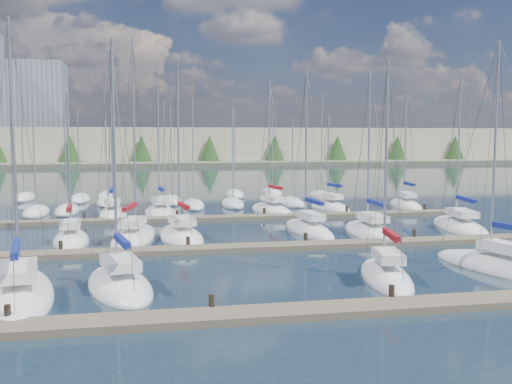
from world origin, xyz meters
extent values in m
plane|color=#1F313F|center=(0.00, 60.00, 0.00)|extent=(400.00, 400.00, 0.00)
cube|color=#6B5E4C|center=(0.00, 2.00, 0.15)|extent=(44.00, 1.80, 0.35)
cylinder|color=#2D261C|center=(-12.00, 2.90, 0.30)|extent=(0.26, 0.26, 1.10)
cylinder|color=#2D261C|center=(-4.00, 2.90, 0.30)|extent=(0.26, 0.26, 1.10)
cylinder|color=#2D261C|center=(4.00, 2.90, 0.30)|extent=(0.26, 0.26, 1.10)
cube|color=#6B5E4C|center=(0.00, 16.00, 0.15)|extent=(44.00, 1.80, 0.35)
cylinder|color=#2D261C|center=(-12.00, 16.90, 0.30)|extent=(0.26, 0.26, 1.10)
cylinder|color=#2D261C|center=(-4.00, 16.90, 0.30)|extent=(0.26, 0.26, 1.10)
cylinder|color=#2D261C|center=(4.00, 16.90, 0.30)|extent=(0.26, 0.26, 1.10)
cylinder|color=#2D261C|center=(12.00, 16.90, 0.30)|extent=(0.26, 0.26, 1.10)
cube|color=#6B5E4C|center=(0.00, 30.00, 0.15)|extent=(44.00, 1.80, 0.35)
cylinder|color=#2D261C|center=(-12.00, 30.90, 0.30)|extent=(0.26, 0.26, 1.10)
cylinder|color=#2D261C|center=(-4.00, 30.90, 0.30)|extent=(0.26, 0.26, 1.10)
cylinder|color=#2D261C|center=(4.00, 30.90, 0.30)|extent=(0.26, 0.26, 1.10)
cylinder|color=#2D261C|center=(12.00, 30.90, 0.30)|extent=(0.26, 0.26, 1.10)
cylinder|color=#2D261C|center=(20.00, 30.90, 0.30)|extent=(0.26, 0.26, 1.10)
ellipsoid|color=white|center=(-7.97, 7.78, 0.05)|extent=(4.46, 8.08, 1.60)
cube|color=black|center=(-7.97, 7.78, 0.05)|extent=(2.25, 3.90, 0.12)
cube|color=silver|center=(-7.89, 7.40, 1.35)|extent=(2.12, 2.95, 0.50)
cylinder|color=#9EA0A5|center=(-8.11, 8.37, 6.60)|extent=(0.14, 0.14, 11.00)
cylinder|color=#9EA0A5|center=(-7.76, 6.81, 2.40)|extent=(0.80, 3.15, 0.10)
cube|color=navy|center=(-7.76, 6.81, 2.52)|extent=(0.94, 2.95, 0.30)
ellipsoid|color=white|center=(18.15, 21.40, 0.05)|extent=(4.61, 9.89, 1.60)
cube|color=silver|center=(18.06, 20.94, 1.35)|extent=(2.19, 3.57, 0.50)
cylinder|color=#9EA0A5|center=(18.29, 22.15, 6.72)|extent=(0.14, 0.14, 11.24)
cylinder|color=#9EA0A5|center=(17.93, 20.19, 2.40)|extent=(0.82, 3.95, 0.10)
cube|color=navy|center=(17.93, 20.19, 2.52)|extent=(0.96, 3.67, 0.30)
ellipsoid|color=white|center=(-12.48, 7.08, 0.05)|extent=(4.85, 10.42, 1.60)
cube|color=black|center=(-12.48, 7.08, 0.05)|extent=(2.45, 5.03, 0.12)
cube|color=silver|center=(-12.39, 6.59, 1.35)|extent=(2.31, 3.76, 0.50)
cylinder|color=#9EA0A5|center=(-12.62, 7.87, 6.96)|extent=(0.14, 0.14, 11.73)
cylinder|color=#9EA0A5|center=(-12.24, 5.80, 2.40)|extent=(0.85, 4.16, 0.10)
cube|color=navy|center=(-12.24, 5.80, 2.52)|extent=(0.99, 3.87, 0.30)
ellipsoid|color=white|center=(12.60, 7.63, 0.05)|extent=(4.98, 9.79, 1.60)
cube|color=black|center=(12.60, 7.63, 0.05)|extent=(2.49, 4.73, 0.12)
cube|color=silver|center=(12.72, 7.18, 1.35)|extent=(2.25, 3.56, 0.50)
cylinder|color=#9EA0A5|center=(12.40, 8.36, 6.86)|extent=(0.14, 0.14, 11.52)
ellipsoid|color=white|center=(5.46, 34.47, 0.05)|extent=(4.05, 8.62, 1.60)
cube|color=maroon|center=(5.46, 34.47, 0.05)|extent=(2.05, 4.16, 0.12)
cube|color=silver|center=(5.53, 34.06, 1.35)|extent=(1.96, 3.11, 0.50)
cylinder|color=#9EA0A5|center=(5.36, 35.12, 7.18)|extent=(0.14, 0.14, 12.16)
cylinder|color=#9EA0A5|center=(5.63, 33.41, 2.40)|extent=(0.65, 3.45, 0.10)
cube|color=maroon|center=(5.63, 33.41, 2.52)|extent=(0.81, 3.21, 0.30)
ellipsoid|color=white|center=(-9.78, 34.31, 0.05)|extent=(2.52, 8.21, 1.60)
cube|color=black|center=(-9.78, 34.31, 0.05)|extent=(1.31, 3.94, 0.12)
cube|color=silver|center=(-9.78, 33.90, 1.35)|extent=(1.38, 2.88, 0.50)
cylinder|color=#9EA0A5|center=(-9.78, 34.97, 7.55)|extent=(0.14, 0.14, 12.89)
cylinder|color=#9EA0A5|center=(-9.78, 33.25, 2.40)|extent=(0.12, 3.44, 0.10)
cube|color=navy|center=(-9.78, 33.25, 2.52)|extent=(0.32, 3.17, 0.30)
ellipsoid|color=white|center=(5.49, 6.89, 0.05)|extent=(3.58, 7.54, 1.60)
cube|color=maroon|center=(5.49, 6.89, 0.05)|extent=(1.81, 3.64, 0.12)
cube|color=silver|center=(5.42, 6.54, 1.35)|extent=(1.70, 2.72, 0.50)
cylinder|color=#9EA0A5|center=(5.60, 7.46, 6.22)|extent=(0.14, 0.14, 10.24)
cylinder|color=#9EA0A5|center=(5.31, 5.97, 2.40)|extent=(0.67, 3.01, 0.10)
cube|color=maroon|center=(5.31, 5.97, 2.52)|extent=(0.82, 2.80, 0.30)
ellipsoid|color=white|center=(5.71, 22.10, 0.05)|extent=(3.03, 8.98, 1.60)
cube|color=silver|center=(5.74, 21.66, 1.35)|extent=(1.54, 3.18, 0.50)
cylinder|color=#9EA0A5|center=(5.66, 22.81, 6.88)|extent=(0.14, 0.14, 11.56)
cylinder|color=#9EA0A5|center=(5.79, 20.96, 2.40)|extent=(0.37, 3.70, 0.10)
cube|color=navy|center=(5.79, 20.96, 2.52)|extent=(0.55, 3.42, 0.30)
ellipsoid|color=white|center=(-7.57, 21.28, 0.05)|extent=(4.30, 9.73, 1.60)
cube|color=silver|center=(-7.65, 20.82, 1.35)|extent=(2.03, 3.50, 0.50)
cylinder|color=#9EA0A5|center=(-7.43, 22.02, 7.77)|extent=(0.14, 0.14, 13.33)
cylinder|color=#9EA0A5|center=(-7.79, 20.08, 2.40)|extent=(0.80, 3.91, 0.10)
cube|color=maroon|center=(-7.79, 20.08, 2.52)|extent=(0.94, 3.63, 0.30)
ellipsoid|color=white|center=(20.34, 35.81, 0.05)|extent=(3.59, 8.53, 1.60)
cube|color=black|center=(20.34, 35.81, 0.05)|extent=(1.82, 4.11, 0.12)
cube|color=silver|center=(20.28, 35.40, 1.35)|extent=(1.73, 3.05, 0.50)
cylinder|color=#9EA0A5|center=(20.44, 36.46, 6.96)|extent=(0.14, 0.14, 11.71)
cylinder|color=#9EA0A5|center=(20.19, 34.75, 2.40)|extent=(0.60, 3.45, 0.10)
cube|color=navy|center=(20.19, 34.75, 2.52)|extent=(0.76, 3.20, 0.30)
ellipsoid|color=white|center=(-11.90, 20.93, 0.05)|extent=(2.96, 6.61, 1.60)
cube|color=black|center=(-11.90, 20.93, 0.05)|extent=(1.52, 3.18, 0.12)
cube|color=silver|center=(-11.87, 20.61, 1.35)|extent=(1.53, 2.35, 0.50)
cylinder|color=#9EA0A5|center=(-11.94, 21.44, 5.76)|extent=(0.14, 0.14, 9.32)
cylinder|color=#9EA0A5|center=(-11.83, 20.09, 2.40)|extent=(0.32, 2.70, 0.10)
cube|color=maroon|center=(-11.83, 20.09, 2.52)|extent=(0.50, 2.50, 0.30)
ellipsoid|color=white|center=(10.06, 20.24, 0.05)|extent=(3.04, 8.71, 1.60)
cube|color=silver|center=(10.05, 19.80, 1.35)|extent=(1.63, 3.06, 0.50)
cylinder|color=#9EA0A5|center=(10.08, 20.93, 6.70)|extent=(0.14, 0.14, 11.21)
cylinder|color=#9EA0A5|center=(10.03, 19.11, 2.40)|extent=(0.19, 3.63, 0.10)
cube|color=navy|center=(10.03, 19.11, 2.52)|extent=(0.38, 3.35, 0.30)
ellipsoid|color=white|center=(-5.39, 34.79, 0.05)|extent=(3.55, 8.17, 1.60)
cube|color=silver|center=(-5.36, 34.39, 1.35)|extent=(1.82, 2.91, 0.50)
cylinder|color=#9EA0A5|center=(-5.44, 35.42, 7.60)|extent=(0.14, 0.14, 13.00)
cylinder|color=#9EA0A5|center=(-5.30, 33.76, 2.40)|extent=(0.38, 3.34, 0.10)
cube|color=navy|center=(-5.30, 33.76, 2.52)|extent=(0.56, 3.09, 0.30)
ellipsoid|color=white|center=(11.88, 35.56, 0.05)|extent=(3.66, 7.31, 1.60)
cube|color=silver|center=(11.95, 35.22, 1.35)|extent=(1.77, 2.65, 0.50)
cylinder|color=#9EA0A5|center=(11.79, 36.11, 5.40)|extent=(0.14, 0.14, 8.59)
cylinder|color=#9EA0A5|center=(12.05, 34.67, 2.40)|extent=(0.62, 2.91, 0.10)
cube|color=navy|center=(12.05, 34.67, 2.52)|extent=(0.77, 2.71, 0.30)
ellipsoid|color=white|center=(-4.20, 21.23, 0.05)|extent=(3.88, 8.47, 1.60)
cube|color=maroon|center=(-4.20, 21.23, 0.05)|extent=(1.97, 4.08, 0.12)
cube|color=silver|center=(-4.15, 20.83, 1.35)|extent=(1.92, 3.04, 0.50)
cylinder|color=#9EA0A5|center=(-4.29, 21.88, 7.03)|extent=(0.14, 0.14, 11.87)
cylinder|color=#9EA0A5|center=(-4.07, 20.18, 2.40)|extent=(0.54, 3.42, 0.10)
cube|color=maroon|center=(-4.07, 20.18, 2.52)|extent=(0.70, 3.17, 0.30)
cylinder|color=#9EA0A5|center=(-20.75, 49.89, 6.50)|extent=(0.12, 0.12, 11.20)
ellipsoid|color=white|center=(-20.75, 49.89, 0.25)|extent=(2.20, 6.40, 1.40)
cylinder|color=#9EA0A5|center=(-3.94, 43.45, 5.97)|extent=(0.12, 0.12, 10.14)
ellipsoid|color=white|center=(-3.94, 43.45, 0.25)|extent=(2.20, 6.40, 1.40)
cylinder|color=#9EA0A5|center=(-4.68, 43.24, 6.14)|extent=(0.12, 0.12, 10.49)
ellipsoid|color=white|center=(-4.68, 43.24, 0.25)|extent=(2.20, 6.40, 1.40)
cylinder|color=#9EA0A5|center=(9.07, 50.53, 5.93)|extent=(0.12, 0.12, 10.06)
ellipsoid|color=white|center=(9.07, 50.53, 0.25)|extent=(2.20, 6.40, 1.40)
cylinder|color=#9EA0A5|center=(-14.23, 47.33, 5.60)|extent=(0.12, 0.12, 9.39)
ellipsoid|color=white|center=(-14.23, 47.33, 0.25)|extent=(2.20, 6.40, 1.40)
cylinder|color=#9EA0A5|center=(-16.97, 36.19, 5.83)|extent=(0.12, 0.12, 9.85)
ellipsoid|color=white|center=(-16.97, 36.19, 0.25)|extent=(2.20, 6.40, 1.40)
cylinder|color=#9EA0A5|center=(-14.23, 36.83, 5.55)|extent=(0.12, 0.12, 9.30)
ellipsoid|color=white|center=(-14.23, 36.83, 0.25)|extent=(2.20, 6.40, 1.40)
cylinder|color=#9EA0A5|center=(13.97, 45.41, 6.74)|extent=(0.12, 0.12, 11.68)
ellipsoid|color=white|center=(13.97, 45.41, 0.25)|extent=(2.20, 6.40, 1.40)
cylinder|color=#9EA0A5|center=(2.31, 39.32, 5.78)|extent=(0.12, 0.12, 9.76)
ellipsoid|color=white|center=(2.31, 39.32, 0.25)|extent=(2.20, 6.40, 1.40)
cylinder|color=#9EA0A5|center=(-11.34, 49.91, 6.87)|extent=(0.12, 0.12, 11.95)
ellipsoid|color=white|center=(-11.34, 49.91, 0.25)|extent=(2.20, 6.40, 1.40)
cylinder|color=#9EA0A5|center=(8.76, 39.06, 5.13)|extent=(0.12, 0.12, 8.46)
ellipsoid|color=white|center=(8.76, 39.06, 0.25)|extent=(2.20, 6.40, 1.40)
cylinder|color=#9EA0A5|center=(-10.91, 43.47, 4.96)|extent=(0.12, 0.12, 8.12)
ellipsoid|color=white|center=(-10.91, 43.47, 0.25)|extent=(2.20, 6.40, 1.40)
cylinder|color=#9EA0A5|center=(4.00, 49.08, 5.90)|extent=(0.12, 0.12, 10.00)
ellipsoid|color=white|center=(4.00, 49.08, 0.25)|extent=(2.20, 6.40, 1.40)
cylinder|color=#9EA0A5|center=(-1.89, 38.97, 6.17)|extent=(0.12, 0.12, 10.54)
ellipsoid|color=white|center=(-1.89, 38.97, 0.25)|extent=(2.20, 6.40, 1.40)
cube|color=#666B51|center=(0.00, 150.00, 0.50)|extent=(400.00, 60.00, 1.00)
cube|color=beige|center=(10.00, 140.00, 5.00)|extent=(200.00, 12.00, 10.00)
cube|color=slate|center=(-40.00, 165.00, 15.00)|extent=(18.00, 15.00, 30.00)
cone|color=#284C1E|center=(-26.00, 133.00, 4.00)|extent=(6.00, 6.00, 8.00)
cone|color=#284C1E|center=(-8.00, 133.00, 4.00)|extent=(6.00, 6.00, 8.00)
cone|color=#284C1E|center=(10.00, 133.00, 4.00)|extent=(6.00, 6.00, 8.00)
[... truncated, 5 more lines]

